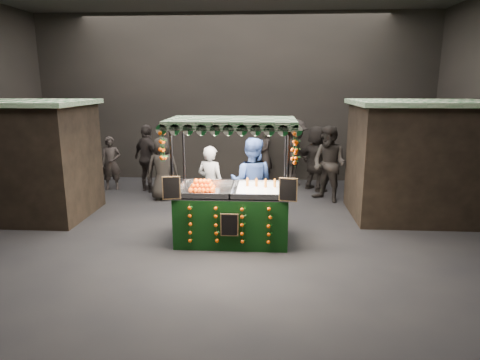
{
  "coord_description": "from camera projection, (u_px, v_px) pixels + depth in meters",
  "views": [
    {
      "loc": [
        1.03,
        -7.86,
        2.98
      ],
      "look_at": [
        0.51,
        0.27,
        1.07
      ],
      "focal_mm": 31.27,
      "sensor_mm": 36.0,
      "label": 1
    }
  ],
  "objects": [
    {
      "name": "shopper_1",
      "position": [
        329.0,
        164.0,
        10.55
      ],
      "size": [
        1.19,
        1.18,
        1.94
      ],
      "rotation": [
        0.0,
        0.0,
        -0.77
      ],
      "color": "black",
      "rests_on": "ground"
    },
    {
      "name": "shopper_0",
      "position": [
        111.0,
        163.0,
        11.79
      ],
      "size": [
        0.62,
        0.47,
        1.51
      ],
      "rotation": [
        0.0,
        0.0,
        0.22
      ],
      "color": "#2D2624",
      "rests_on": "ground"
    },
    {
      "name": "juice_stall",
      "position": [
        233.0,
        205.0,
        7.9
      ],
      "size": [
        2.41,
        1.42,
        2.34
      ],
      "color": "black",
      "rests_on": "ground"
    },
    {
      "name": "ground",
      "position": [
        214.0,
        235.0,
        8.38
      ],
      "size": [
        12.0,
        12.0,
        0.0
      ],
      "primitive_type": "plane",
      "color": "black",
      "rests_on": "ground"
    },
    {
      "name": "neighbour_stall_left",
      "position": [
        23.0,
        159.0,
        9.33
      ],
      "size": [
        3.0,
        2.2,
        2.6
      ],
      "color": "black",
      "rests_on": "ground"
    },
    {
      "name": "shopper_6",
      "position": [
        266.0,
        155.0,
        12.6
      ],
      "size": [
        0.49,
        0.67,
        1.68
      ],
      "rotation": [
        0.0,
        0.0,
        -1.41
      ],
      "color": "black",
      "rests_on": "ground"
    },
    {
      "name": "shopper_4",
      "position": [
        163.0,
        168.0,
        10.75
      ],
      "size": [
        0.91,
        0.71,
        1.64
      ],
      "rotation": [
        0.0,
        0.0,
        3.4
      ],
      "color": "black",
      "rests_on": "ground"
    },
    {
      "name": "neighbour_stall_right",
      "position": [
        418.0,
        160.0,
        9.27
      ],
      "size": [
        3.0,
        2.2,
        2.6
      ],
      "color": "black",
      "rests_on": "ground"
    },
    {
      "name": "vendor_blue",
      "position": [
        252.0,
        183.0,
        8.68
      ],
      "size": [
        1.01,
        0.84,
        1.89
      ],
      "rotation": [
        0.0,
        0.0,
        2.99
      ],
      "color": "navy",
      "rests_on": "ground"
    },
    {
      "name": "shopper_3",
      "position": [
        295.0,
        153.0,
        12.13
      ],
      "size": [
        1.27,
        1.45,
        1.94
      ],
      "rotation": [
        0.0,
        0.0,
        1.02
      ],
      "color": "#2A2422",
      "rests_on": "ground"
    },
    {
      "name": "market_hall",
      "position": [
        211.0,
        60.0,
        7.61
      ],
      "size": [
        12.1,
        10.1,
        5.05
      ],
      "color": "black",
      "rests_on": "ground"
    },
    {
      "name": "shopper_2",
      "position": [
        148.0,
        158.0,
        11.53
      ],
      "size": [
        1.14,
        1.03,
        1.86
      ],
      "rotation": [
        0.0,
        0.0,
        2.49
      ],
      "color": "#282220",
      "rests_on": "ground"
    },
    {
      "name": "vendor_grey",
      "position": [
        211.0,
        184.0,
        9.02
      ],
      "size": [
        0.72,
        0.6,
        1.67
      ],
      "rotation": [
        0.0,
        0.0,
        2.76
      ],
      "color": "gray",
      "rests_on": "ground"
    },
    {
      "name": "shopper_5",
      "position": [
        316.0,
        158.0,
        11.68
      ],
      "size": [
        1.42,
        1.7,
        1.83
      ],
      "rotation": [
        0.0,
        0.0,
        2.18
      ],
      "color": "black",
      "rests_on": "ground"
    }
  ]
}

